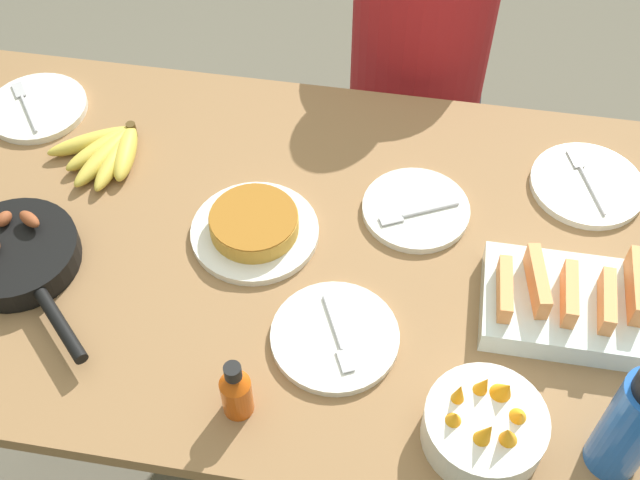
{
  "coord_description": "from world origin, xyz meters",
  "views": [
    {
      "loc": [
        0.15,
        -0.92,
        1.98
      ],
      "look_at": [
        0.0,
        0.0,
        0.81
      ],
      "focal_mm": 45.0,
      "sensor_mm": 36.0,
      "label": 1
    }
  ],
  "objects": [
    {
      "name": "ground_plane",
      "position": [
        0.0,
        0.0,
        0.0
      ],
      "size": [
        14.0,
        14.0,
        0.0
      ],
      "primitive_type": "plane",
      "color": "#666051"
    },
    {
      "name": "dining_table",
      "position": [
        0.0,
        0.0,
        0.68
      ],
      "size": [
        1.71,
        0.93,
        0.78
      ],
      "color": "olive",
      "rests_on": "ground_plane"
    },
    {
      "name": "melon_tray",
      "position": [
        0.45,
        -0.07,
        0.81
      ],
      "size": [
        0.28,
        0.21,
        0.1
      ],
      "color": "silver",
      "rests_on": "dining_table"
    },
    {
      "name": "person_figure",
      "position": [
        0.13,
        0.69,
        0.5
      ],
      "size": [
        0.37,
        0.37,
        1.22
      ],
      "color": "black",
      "rests_on": "ground_plane"
    },
    {
      "name": "water_bottle",
      "position": [
        0.52,
        -0.33,
        0.9
      ],
      "size": [
        0.08,
        0.08,
        0.26
      ],
      "color": "blue",
      "rests_on": "dining_table"
    },
    {
      "name": "empty_plate_mid_edge",
      "position": [
        -0.68,
        0.28,
        0.79
      ],
      "size": [
        0.22,
        0.22,
        0.02
      ],
      "color": "silver",
      "rests_on": "dining_table"
    },
    {
      "name": "empty_plate_far_right",
      "position": [
        0.06,
        -0.19,
        0.79
      ],
      "size": [
        0.22,
        0.22,
        0.02
      ],
      "color": "silver",
      "rests_on": "dining_table"
    },
    {
      "name": "skillet",
      "position": [
        -0.55,
        -0.13,
        0.81
      ],
      "size": [
        0.33,
        0.32,
        0.08
      ],
      "rotation": [
        0.0,
        0.0,
        5.51
      ],
      "color": "black",
      "rests_on": "dining_table"
    },
    {
      "name": "empty_plate_near_front",
      "position": [
        0.17,
        0.12,
        0.79
      ],
      "size": [
        0.21,
        0.21,
        0.02
      ],
      "color": "silver",
      "rests_on": "dining_table"
    },
    {
      "name": "fruit_bowl_citrus",
      "position": [
        0.32,
        -0.33,
        0.82
      ],
      "size": [
        0.19,
        0.19,
        0.12
      ],
      "color": "silver",
      "rests_on": "dining_table"
    },
    {
      "name": "frittata_plate_center",
      "position": [
        -0.13,
        0.02,
        0.8
      ],
      "size": [
        0.25,
        0.25,
        0.06
      ],
      "color": "silver",
      "rests_on": "dining_table"
    },
    {
      "name": "hot_sauce_bottle",
      "position": [
        -0.08,
        -0.35,
        0.83
      ],
      "size": [
        0.05,
        0.05,
        0.13
      ],
      "color": "#C64C0F",
      "rests_on": "dining_table"
    },
    {
      "name": "banana_bunch",
      "position": [
        -0.47,
        0.17,
        0.8
      ],
      "size": [
        0.2,
        0.2,
        0.04
      ],
      "color": "gold",
      "rests_on": "dining_table"
    },
    {
      "name": "empty_plate_far_left",
      "position": [
        0.5,
        0.25,
        0.79
      ],
      "size": [
        0.23,
        0.23,
        0.02
      ],
      "color": "silver",
      "rests_on": "dining_table"
    }
  ]
}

